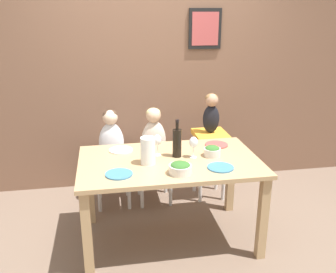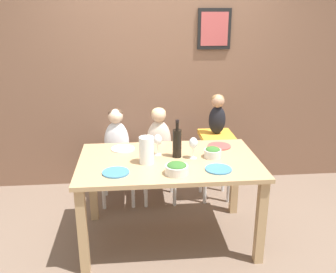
% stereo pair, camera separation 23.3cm
% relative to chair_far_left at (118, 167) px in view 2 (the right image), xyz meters
% --- Properties ---
extents(ground_plane, '(14.00, 14.00, 0.00)m').
position_rel_chair_far_left_xyz_m(ground_plane, '(0.46, -0.72, -0.39)').
color(ground_plane, '#705B4C').
extents(wall_back, '(10.00, 0.09, 2.70)m').
position_rel_chair_far_left_xyz_m(wall_back, '(0.46, 0.50, 0.96)').
color(wall_back, brown).
rests_on(wall_back, ground_plane).
extents(dining_table, '(1.49, 0.90, 0.75)m').
position_rel_chair_far_left_xyz_m(dining_table, '(0.46, -0.72, 0.26)').
color(dining_table, tan).
rests_on(dining_table, ground_plane).
extents(chair_far_left, '(0.39, 0.43, 0.46)m').
position_rel_chair_far_left_xyz_m(chair_far_left, '(0.00, 0.00, 0.00)').
color(chair_far_left, silver).
rests_on(chair_far_left, ground_plane).
extents(chair_far_center, '(0.39, 0.43, 0.46)m').
position_rel_chair_far_left_xyz_m(chair_far_center, '(0.43, 0.00, 0.00)').
color(chair_far_center, silver).
rests_on(chair_far_center, ground_plane).
extents(chair_right_highchair, '(0.33, 0.37, 0.72)m').
position_rel_chair_far_left_xyz_m(chair_right_highchair, '(1.02, 0.00, 0.18)').
color(chair_right_highchair, silver).
rests_on(chair_right_highchair, ground_plane).
extents(person_child_left, '(0.25, 0.15, 0.55)m').
position_rel_chair_far_left_xyz_m(person_child_left, '(-0.00, 0.00, 0.35)').
color(person_child_left, silver).
rests_on(person_child_left, chair_far_left).
extents(person_child_center, '(0.25, 0.15, 0.55)m').
position_rel_chair_far_left_xyz_m(person_child_center, '(0.43, 0.00, 0.35)').
color(person_child_center, beige).
rests_on(person_child_center, chair_far_center).
extents(person_baby_right, '(0.17, 0.14, 0.41)m').
position_rel_chair_far_left_xyz_m(person_baby_right, '(1.02, 0.00, 0.56)').
color(person_baby_right, black).
rests_on(person_baby_right, chair_right_highchair).
extents(wine_bottle, '(0.08, 0.08, 0.32)m').
position_rel_chair_far_left_xyz_m(wine_bottle, '(0.53, -0.66, 0.49)').
color(wine_bottle, black).
rests_on(wine_bottle, dining_table).
extents(paper_towel_roll, '(0.12, 0.12, 0.22)m').
position_rel_chair_far_left_xyz_m(paper_towel_roll, '(0.27, -0.78, 0.47)').
color(paper_towel_roll, white).
rests_on(paper_towel_roll, dining_table).
extents(wine_glass_near, '(0.07, 0.07, 0.18)m').
position_rel_chair_far_left_xyz_m(wine_glass_near, '(0.66, -0.71, 0.49)').
color(wine_glass_near, white).
rests_on(wine_glass_near, dining_table).
extents(wine_glass_far, '(0.07, 0.07, 0.18)m').
position_rel_chair_far_left_xyz_m(wine_glass_far, '(0.37, -0.61, 0.49)').
color(wine_glass_far, white).
rests_on(wine_glass_far, dining_table).
extents(salad_bowl_large, '(0.18, 0.18, 0.09)m').
position_rel_chair_far_left_xyz_m(salad_bowl_large, '(0.49, -1.01, 0.41)').
color(salad_bowl_large, silver).
rests_on(salad_bowl_large, dining_table).
extents(salad_bowl_small, '(0.14, 0.14, 0.09)m').
position_rel_chair_far_left_xyz_m(salad_bowl_small, '(0.83, -0.70, 0.41)').
color(salad_bowl_small, silver).
rests_on(salad_bowl_small, dining_table).
extents(dinner_plate_front_left, '(0.21, 0.21, 0.01)m').
position_rel_chair_far_left_xyz_m(dinner_plate_front_left, '(0.03, -0.95, 0.37)').
color(dinner_plate_front_left, teal).
rests_on(dinner_plate_front_left, dining_table).
extents(dinner_plate_back_left, '(0.21, 0.21, 0.01)m').
position_rel_chair_far_left_xyz_m(dinner_plate_back_left, '(0.07, -0.45, 0.37)').
color(dinner_plate_back_left, silver).
rests_on(dinner_plate_back_left, dining_table).
extents(dinner_plate_back_right, '(0.21, 0.21, 0.01)m').
position_rel_chair_far_left_xyz_m(dinner_plate_back_right, '(0.94, -0.46, 0.37)').
color(dinner_plate_back_right, '#D14C47').
rests_on(dinner_plate_back_right, dining_table).
extents(dinner_plate_front_right, '(0.21, 0.21, 0.01)m').
position_rel_chair_far_left_xyz_m(dinner_plate_front_right, '(0.82, -0.97, 0.37)').
color(dinner_plate_front_right, teal).
rests_on(dinner_plate_front_right, dining_table).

